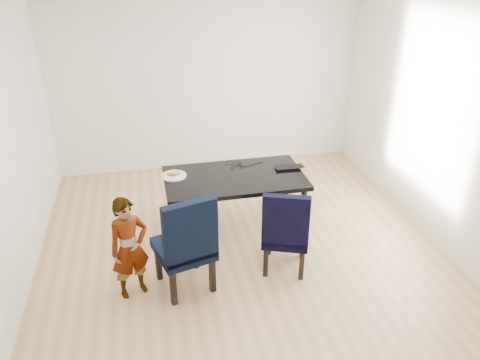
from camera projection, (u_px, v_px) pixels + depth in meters
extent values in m
cube|color=tan|center=(244.00, 255.00, 5.26)|extent=(4.50, 5.00, 0.01)
cube|color=white|center=(207.00, 80.00, 6.83)|extent=(4.50, 0.01, 2.70)
cube|color=white|center=(348.00, 323.00, 2.47)|extent=(4.50, 0.01, 2.70)
cube|color=silver|center=(1.00, 165.00, 4.22)|extent=(0.01, 5.00, 2.70)
cube|color=silver|center=(447.00, 127.00, 5.07)|extent=(0.01, 5.00, 2.70)
cube|color=black|center=(235.00, 204.00, 5.53)|extent=(1.60, 0.90, 0.75)
cube|color=black|center=(183.00, 241.00, 4.57)|extent=(0.64, 0.66, 1.08)
cube|color=black|center=(286.00, 228.00, 4.87)|extent=(0.61, 0.62, 0.97)
imported|color=orange|center=(129.00, 248.00, 4.47)|extent=(0.46, 0.39, 1.06)
cylinder|color=silver|center=(174.00, 176.00, 5.35)|extent=(0.29, 0.29, 0.02)
ellipsoid|color=#C48646|center=(173.00, 172.00, 5.33)|extent=(0.18, 0.11, 0.07)
imported|color=black|center=(288.00, 166.00, 5.58)|extent=(0.35, 0.23, 0.03)
torus|color=black|center=(237.00, 167.00, 5.56)|extent=(0.18, 0.18, 0.01)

